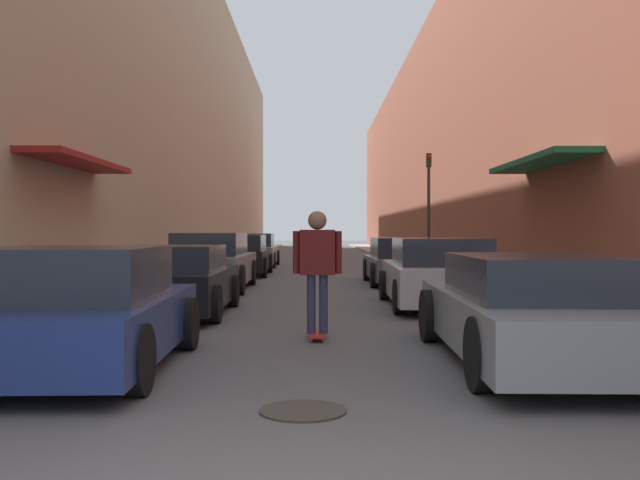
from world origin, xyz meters
name	(u,v)px	position (x,y,z in m)	size (l,w,h in m)	color
ground	(313,265)	(0.00, 27.81, 0.00)	(152.95, 152.95, 0.00)	#515154
curb_strip_left	(231,257)	(-4.37, 34.76, 0.06)	(1.80, 69.52, 0.12)	#A3A099
curb_strip_right	(396,257)	(4.37, 34.76, 0.06)	(1.80, 69.52, 0.12)	#A3A099
building_row_left	(176,115)	(-7.27, 34.76, 7.57)	(4.90, 69.52, 15.15)	tan
building_row_right	(451,151)	(7.27, 34.76, 5.68)	(4.90, 69.52, 11.37)	brown
parked_car_left_0	(77,311)	(-2.34, 4.52, 0.61)	(2.03, 3.97, 1.28)	navy
parked_car_left_1	(174,281)	(-2.31, 9.43, 0.58)	(1.91, 3.99, 1.20)	black
parked_car_left_2	(212,263)	(-2.42, 14.58, 0.67)	(1.88, 4.67, 1.40)	gray
parked_car_left_3	(238,256)	(-2.43, 20.44, 0.64)	(2.07, 4.49, 1.32)	black
parked_car_left_4	(252,251)	(-2.48, 26.14, 0.64)	(2.08, 4.77, 1.35)	#B7B7BC
parked_car_right_0	(534,310)	(2.52, 4.89, 0.59)	(2.00, 4.74, 1.18)	gray
parked_car_right_1	(438,274)	(2.47, 10.68, 0.63)	(1.98, 4.36, 1.31)	#B7B7BC
parked_car_right_2	(401,262)	(2.45, 16.48, 0.61)	(1.87, 4.36, 1.26)	#515459
skateboarder	(317,260)	(0.16, 6.66, 1.05)	(0.66, 0.78, 1.71)	#B2231E
manhole_cover	(303,411)	(0.04, 2.82, 0.01)	(0.70, 0.70, 0.02)	#332D28
traffic_light	(429,199)	(3.84, 20.54, 2.49)	(0.16, 0.22, 3.88)	#2D2D2D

